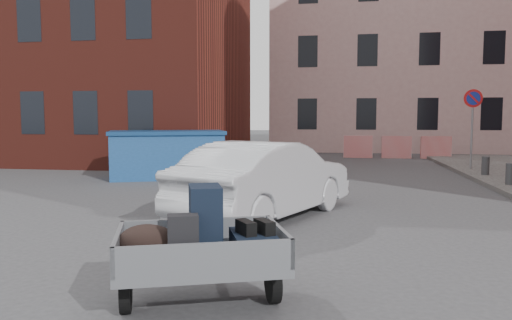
# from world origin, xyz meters

# --- Properties ---
(ground) EXTENTS (120.00, 120.00, 0.00)m
(ground) POSITION_xyz_m (0.00, 0.00, 0.00)
(ground) COLOR #38383A
(ground) RESTS_ON ground
(building_brick) EXTENTS (12.00, 10.00, 14.00)m
(building_brick) POSITION_xyz_m (-9.00, 13.00, 7.00)
(building_brick) COLOR #591E16
(building_brick) RESTS_ON ground
(building_pink) EXTENTS (16.00, 8.00, 14.00)m
(building_pink) POSITION_xyz_m (6.00, 22.00, 7.00)
(building_pink) COLOR #BE9492
(building_pink) RESTS_ON ground
(far_building) EXTENTS (6.00, 6.00, 8.00)m
(far_building) POSITION_xyz_m (-20.00, 22.00, 4.00)
(far_building) COLOR maroon
(far_building) RESTS_ON ground
(no_parking_sign) EXTENTS (0.60, 0.09, 2.65)m
(no_parking_sign) POSITION_xyz_m (6.00, 9.48, 2.01)
(no_parking_sign) COLOR gray
(no_parking_sign) RESTS_ON sidewalk
(barriers) EXTENTS (4.70, 0.18, 1.00)m
(barriers) POSITION_xyz_m (4.20, 15.00, 0.50)
(barriers) COLOR red
(barriers) RESTS_ON ground
(trailer) EXTENTS (1.88, 1.98, 1.20)m
(trailer) POSITION_xyz_m (0.30, -3.45, 0.61)
(trailer) COLOR black
(trailer) RESTS_ON ground
(dumpster) EXTENTS (3.84, 2.89, 1.44)m
(dumpster) POSITION_xyz_m (-3.54, 6.50, 0.72)
(dumpster) COLOR #1D4B8B
(dumpster) RESTS_ON ground
(silver_car) EXTENTS (3.07, 4.55, 1.42)m
(silver_car) POSITION_xyz_m (0.32, 1.00, 0.71)
(silver_car) COLOR #ABADB3
(silver_car) RESTS_ON ground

